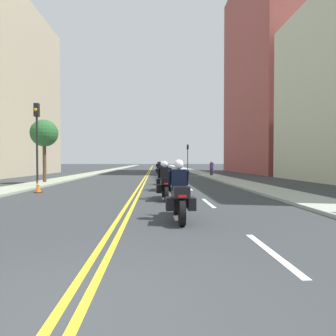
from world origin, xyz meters
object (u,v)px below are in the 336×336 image
Objects in this scene: traffic_light_far at (188,153)px; street_tree_0 at (44,134)px; motorcycle_2 at (163,178)px; traffic_cone_0 at (38,186)px; motorcycle_0 at (179,196)px; motorcycle_1 at (165,184)px; traffic_light_near at (37,130)px; motorcycle_3 at (164,175)px; pedestrian_0 at (212,168)px; motorcycle_6 at (160,170)px; motorcycle_7 at (158,169)px; motorcycle_4 at (165,173)px; motorcycle_5 at (162,171)px.

street_tree_0 reaches higher than traffic_light_far.
motorcycle_2 is 3.28× the size of traffic_cone_0.
motorcycle_1 is at bearing 92.31° from motorcycle_0.
motorcycle_1 is 10.08m from traffic_light_near.
traffic_light_far is (4.75, 27.55, 2.40)m from motorcycle_3.
pedestrian_0 is (13.32, 12.99, -2.64)m from traffic_light_near.
traffic_light_near is (-7.73, -14.10, 2.87)m from motorcycle_6.
street_tree_0 is at bearing 130.25° from motorcycle_1.
motorcycle_7 is 1.31× the size of pedestrian_0.
motorcycle_0 is 0.99× the size of motorcycle_4.
traffic_light_near reaches higher than motorcycle_0.
street_tree_0 is (-8.74, -3.00, 2.91)m from motorcycle_4.
traffic_light_near is at bearing 126.72° from motorcycle_0.
motorcycle_1 is 12.08m from motorcycle_4.
motorcycle_7 reaches higher than traffic_cone_0.
motorcycle_0 is 23.84m from pedestrian_0.
motorcycle_5 is at bearing 89.06° from motorcycle_0.
street_tree_0 is at bearing 121.95° from motorcycle_0.
motorcycle_4 is 1.04× the size of motorcycle_5.
motorcycle_6 is 5.70m from pedestrian_0.
street_tree_0 is at bearing -161.31° from motorcycle_4.
motorcycle_3 is 8.56m from traffic_light_near.
motorcycle_6 is 0.48× the size of street_tree_0.
motorcycle_4 is 1.37× the size of pedestrian_0.
traffic_cone_0 is 0.15× the size of traffic_light_far.
motorcycle_1 is 1.29× the size of pedestrian_0.
motorcycle_0 is 28.67m from motorcycle_7.
motorcycle_2 is at bearing -89.20° from motorcycle_5.
motorcycle_2 is 8.43m from traffic_light_near.
motorcycle_5 is 4.05m from motorcycle_6.
motorcycle_6 is at bearing -154.58° from pedestrian_0.
traffic_light_near reaches higher than pedestrian_0.
street_tree_0 is at bearing -124.81° from motorcycle_6.
motorcycle_6 is 3.31× the size of traffic_cone_0.
motorcycle_4 is 23.91m from traffic_light_far.
traffic_light_far is (4.73, 39.68, 2.40)m from motorcycle_0.
traffic_light_near is (-8.01, -6.12, 2.85)m from motorcycle_4.
motorcycle_0 is 8.06m from motorcycle_2.
motorcycle_0 is at bearing -90.83° from motorcycle_4.
motorcycle_2 reaches higher than motorcycle_3.
motorcycle_2 is 12.20m from motorcycle_5.
motorcycle_3 is at bearing -92.70° from motorcycle_4.
motorcycle_3 is (-0.02, 12.13, -0.00)m from motorcycle_0.
motorcycle_2 is 8.27m from motorcycle_4.
motorcycle_5 is at bearing 51.89° from traffic_light_near.
traffic_light_near is (-7.85, 10.21, 2.86)m from motorcycle_0.
motorcycle_2 is 1.28× the size of pedestrian_0.
motorcycle_2 is 0.42× the size of traffic_light_near.
motorcycle_5 reaches higher than traffic_cone_0.
street_tree_0 reaches higher than motorcycle_6.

